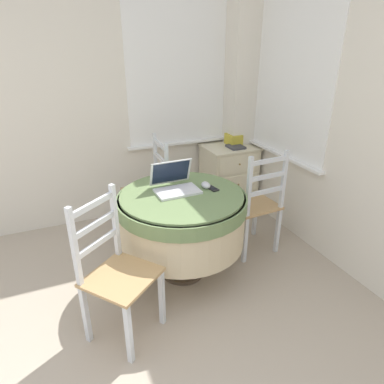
# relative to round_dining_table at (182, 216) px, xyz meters

# --- Properties ---
(corner_room_shell) EXTENTS (4.61, 4.50, 2.55)m
(corner_room_shell) POSITION_rel_round_dining_table_xyz_m (0.30, 0.33, 0.73)
(corner_room_shell) COLOR silver
(corner_room_shell) RESTS_ON ground_plane
(round_dining_table) EXTENTS (1.02, 1.02, 0.74)m
(round_dining_table) POSITION_rel_round_dining_table_xyz_m (0.00, 0.00, 0.00)
(round_dining_table) COLOR #4C3D2D
(round_dining_table) RESTS_ON ground_plane
(laptop) EXTENTS (0.35, 0.30, 0.22)m
(laptop) POSITION_rel_round_dining_table_xyz_m (-0.02, 0.09, 0.24)
(laptop) COLOR silver
(laptop) RESTS_ON round_dining_table
(computer_mouse) EXTENTS (0.06, 0.10, 0.05)m
(computer_mouse) POSITION_rel_round_dining_table_xyz_m (0.22, 0.03, 0.22)
(computer_mouse) COLOR silver
(computer_mouse) RESTS_ON round_dining_table
(cell_phone) EXTENTS (0.08, 0.12, 0.01)m
(cell_phone) POSITION_rel_round_dining_table_xyz_m (0.26, -0.01, 0.20)
(cell_phone) COLOR black
(cell_phone) RESTS_ON round_dining_table
(dining_chair_near_back_window) EXTENTS (0.41, 0.42, 0.99)m
(dining_chair_near_back_window) POSITION_rel_round_dining_table_xyz_m (-0.06, 0.74, -0.08)
(dining_chair_near_back_window) COLOR tan
(dining_chair_near_back_window) RESTS_ON ground_plane
(dining_chair_near_right_window) EXTENTS (0.44, 0.43, 0.99)m
(dining_chair_near_right_window) POSITION_rel_round_dining_table_xyz_m (0.74, 0.07, -0.08)
(dining_chair_near_right_window) COLOR tan
(dining_chair_near_right_window) RESTS_ON ground_plane
(dining_chair_camera_near) EXTENTS (0.57, 0.57, 0.99)m
(dining_chair_camera_near) POSITION_rel_round_dining_table_xyz_m (-0.62, -0.41, -0.08)
(dining_chair_camera_near) COLOR tan
(dining_chair_camera_near) RESTS_ON ground_plane
(corner_cabinet) EXTENTS (0.57, 0.49, 0.73)m
(corner_cabinet) POSITION_rel_round_dining_table_xyz_m (0.98, 1.01, -0.19)
(corner_cabinet) COLOR beige
(corner_cabinet) RESTS_ON ground_plane
(storage_box) EXTENTS (0.14, 0.19, 0.12)m
(storage_box) POSITION_rel_round_dining_table_xyz_m (1.06, 1.07, 0.24)
(storage_box) COLOR gold
(storage_box) RESTS_ON corner_cabinet
(book_on_cabinet) EXTENTS (0.17, 0.19, 0.02)m
(book_on_cabinet) POSITION_rel_round_dining_table_xyz_m (1.01, 0.94, 0.19)
(book_on_cabinet) COLOR #3F3F44
(book_on_cabinet) RESTS_ON corner_cabinet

